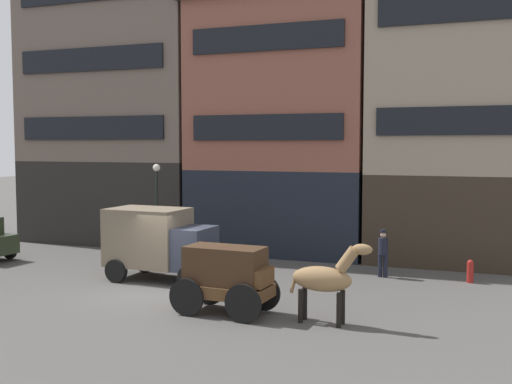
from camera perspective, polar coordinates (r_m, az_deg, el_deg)
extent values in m
plane|color=#4C4947|center=(21.02, -9.28, -9.27)|extent=(120.00, 120.00, 0.00)
cube|color=black|center=(33.33, -11.70, -0.67)|extent=(9.30, 6.19, 4.12)
cube|color=#66564C|center=(33.68, -11.93, 13.94)|extent=(9.30, 6.19, 12.94)
cube|color=black|center=(30.59, -14.97, 5.72)|extent=(7.81, 0.12, 1.10)
cube|color=black|center=(30.85, -15.10, 11.74)|extent=(7.81, 0.12, 1.10)
cube|color=black|center=(29.61, 2.92, -1.52)|extent=(8.06, 6.19, 3.80)
cube|color=brown|center=(29.57, 2.96, 9.47)|extent=(8.06, 6.19, 7.53)
cube|color=#47423D|center=(30.19, 3.00, 17.08)|extent=(8.56, 6.69, 0.50)
cube|color=black|center=(26.47, 0.87, 5.99)|extent=(6.77, 0.12, 1.10)
cube|color=black|center=(26.84, 0.88, 14.05)|extent=(6.77, 0.12, 1.10)
cube|color=#33281E|center=(28.27, 17.63, -2.08)|extent=(6.70, 6.19, 3.72)
cube|color=gray|center=(28.27, 17.92, 10.36)|extent=(6.70, 6.19, 8.53)
cube|color=black|center=(24.97, 17.47, 6.28)|extent=(5.63, 0.12, 1.10)
cube|color=black|center=(25.49, 17.70, 15.91)|extent=(5.63, 0.12, 1.10)
cube|color=brown|center=(18.31, -2.86, -9.01)|extent=(2.77, 1.44, 0.36)
cube|color=#3D2819|center=(18.16, -2.87, -6.77)|extent=(2.35, 1.23, 1.10)
cube|color=brown|center=(17.74, 0.48, -7.85)|extent=(0.45, 1.06, 0.50)
cylinder|color=black|center=(18.61, 0.64, -9.26)|extent=(1.10, 0.14, 1.10)
cylinder|color=black|center=(17.35, -1.22, -10.27)|extent=(1.10, 0.14, 1.10)
cylinder|color=black|center=(19.36, -4.33, -8.73)|extent=(1.10, 0.14, 1.10)
cylinder|color=black|center=(18.16, -6.45, -9.64)|extent=(1.10, 0.14, 1.10)
ellipsoid|color=#937047|center=(17.27, 6.08, -7.98)|extent=(1.73, 0.69, 0.70)
cylinder|color=#937047|center=(16.96, 8.44, -6.17)|extent=(0.68, 0.35, 0.76)
ellipsoid|color=#937047|center=(16.81, 9.77, -5.24)|extent=(0.57, 0.27, 0.30)
cylinder|color=#937047|center=(17.56, 3.54, -8.26)|extent=(0.27, 0.11, 0.65)
cylinder|color=black|center=(17.47, 7.99, -10.47)|extent=(0.14, 0.14, 0.95)
cylinder|color=black|center=(17.14, 7.66, -10.76)|extent=(0.14, 0.14, 0.95)
cylinder|color=black|center=(17.79, 4.52, -10.17)|extent=(0.14, 0.14, 0.95)
cylinder|color=black|center=(17.46, 4.13, -10.45)|extent=(0.14, 0.14, 0.95)
cube|color=#333847|center=(22.18, -6.01, -5.17)|extent=(1.47, 1.76, 1.50)
cube|color=#333847|center=(21.91, -4.39, -6.07)|extent=(0.96, 1.48, 0.80)
cube|color=#756651|center=(23.06, -9.93, -4.09)|extent=(2.88, 2.02, 2.10)
cube|color=silver|center=(21.93, -4.98, -4.61)|extent=(0.25, 1.37, 0.64)
cylinder|color=black|center=(22.95, -3.84, -6.99)|extent=(0.85, 0.26, 0.84)
cylinder|color=black|center=(21.31, -6.18, -7.89)|extent=(0.85, 0.26, 0.84)
cylinder|color=black|center=(24.44, -10.16, -6.35)|extent=(0.85, 0.26, 0.84)
cylinder|color=black|center=(22.90, -12.79, -7.11)|extent=(0.85, 0.26, 0.84)
cylinder|color=black|center=(28.94, -21.77, -5.10)|extent=(0.67, 0.23, 0.66)
cylinder|color=black|center=(23.72, 11.37, -6.68)|extent=(0.16, 0.16, 0.85)
cylinder|color=black|center=(23.69, 11.85, -6.70)|extent=(0.16, 0.16, 0.85)
cylinder|color=black|center=(23.58, 11.64, -4.94)|extent=(0.49, 0.49, 0.62)
sphere|color=tan|center=(23.51, 11.66, -3.88)|extent=(0.22, 0.22, 0.22)
cylinder|color=black|center=(23.50, 11.66, -3.64)|extent=(0.28, 0.28, 0.02)
cylinder|color=black|center=(23.49, 11.66, -3.52)|extent=(0.18, 0.18, 0.09)
cylinder|color=black|center=(26.97, -9.11, -2.15)|extent=(0.12, 0.12, 3.80)
sphere|color=silver|center=(26.82, -9.16, 2.23)|extent=(0.32, 0.32, 0.32)
cylinder|color=maroon|center=(23.62, 19.15, -7.07)|extent=(0.24, 0.24, 0.70)
sphere|color=maroon|center=(23.55, 19.18, -6.19)|extent=(0.22, 0.22, 0.22)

